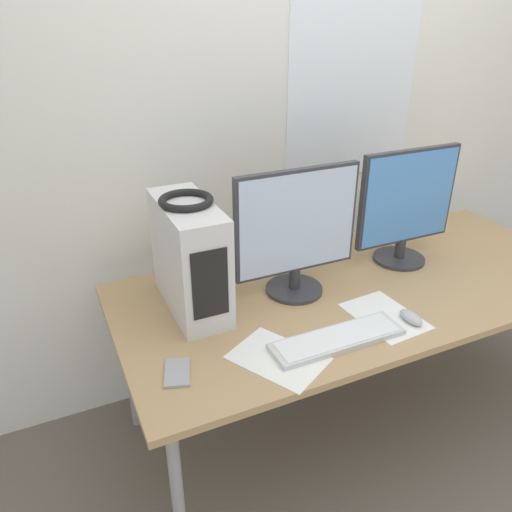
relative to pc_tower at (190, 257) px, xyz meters
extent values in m
plane|color=#665B51|center=(0.69, -0.59, -0.93)|extent=(14.00, 14.00, 0.00)
cube|color=silver|center=(0.69, 0.44, 0.42)|extent=(8.00, 0.06, 2.70)
cube|color=white|center=(0.94, 0.41, 0.77)|extent=(0.68, 0.01, 1.39)
cube|color=tan|center=(0.69, -0.14, -0.22)|extent=(2.03, 0.91, 0.03)
cylinder|color=#99999E|center=(-0.24, -0.51, -0.58)|extent=(0.04, 0.04, 0.69)
cylinder|color=#99999E|center=(-0.24, 0.23, -0.58)|extent=(0.04, 0.04, 0.69)
cylinder|color=#99999E|center=(1.63, 0.23, -0.58)|extent=(0.04, 0.04, 0.69)
cube|color=silver|center=(0.00, 0.00, 0.00)|extent=(0.18, 0.43, 0.41)
cube|color=black|center=(0.00, -0.22, 0.00)|extent=(0.13, 0.00, 0.25)
torus|color=black|center=(0.00, 0.00, 0.22)|extent=(0.19, 0.19, 0.03)
cylinder|color=#333338|center=(0.40, -0.07, -0.20)|extent=(0.23, 0.23, 0.02)
cylinder|color=#333338|center=(0.40, -0.07, -0.14)|extent=(0.05, 0.05, 0.09)
cube|color=#333338|center=(0.40, -0.07, 0.09)|extent=(0.51, 0.03, 0.41)
cube|color=silver|center=(0.40, -0.08, 0.09)|extent=(0.48, 0.00, 0.39)
cylinder|color=#333338|center=(0.96, -0.02, -0.20)|extent=(0.23, 0.23, 0.02)
cylinder|color=#333338|center=(0.96, -0.02, -0.14)|extent=(0.05, 0.05, 0.09)
cube|color=#333338|center=(0.96, -0.02, 0.09)|extent=(0.48, 0.03, 0.41)
cube|color=#4C8CD8|center=(0.96, -0.04, 0.09)|extent=(0.45, 0.00, 0.39)
cube|color=silver|center=(0.38, -0.43, -0.20)|extent=(0.48, 0.13, 0.02)
cube|color=white|center=(0.38, -0.43, -0.19)|extent=(0.44, 0.11, 0.00)
ellipsoid|color=#B2B2B7|center=(0.69, -0.43, -0.19)|extent=(0.05, 0.11, 0.03)
cube|color=#99999E|center=(-0.17, -0.36, -0.20)|extent=(0.12, 0.15, 0.01)
cube|color=white|center=(0.15, -0.42, -0.21)|extent=(0.33, 0.36, 0.00)
cube|color=white|center=(0.62, -0.37, -0.21)|extent=(0.23, 0.31, 0.00)
camera|label=1|loc=(-0.45, -1.57, 0.82)|focal=35.00mm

